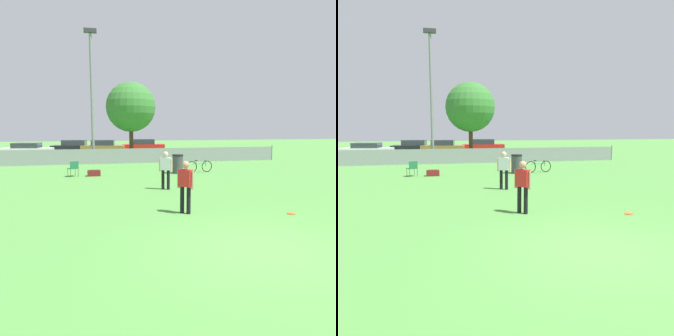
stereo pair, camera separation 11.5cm
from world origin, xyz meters
TOP-DOWN VIEW (x-y plane):
  - ground_plane at (0.00, 0.00)m, footprint 120.00×120.00m
  - fence_backline at (0.00, 18.00)m, footprint 21.22×0.07m
  - light_pole at (-3.65, 18.65)m, footprint 0.90×0.36m
  - tree_near_pole at (-0.73, 19.51)m, footprint 3.83×3.83m
  - player_receiver_white at (-0.61, 7.35)m, footprint 0.54×0.38m
  - player_defender_red at (-0.84, 3.37)m, footprint 0.45×0.47m
  - frisbee_disc at (2.33, 2.58)m, footprint 0.25×0.25m
  - folding_chair_sideline at (-4.70, 12.05)m, footprint 0.63×0.63m
  - bicycle_sideline at (2.48, 12.19)m, footprint 1.67×0.44m
  - trash_bin at (1.13, 12.07)m, footprint 0.64×0.64m
  - gear_bag_sideline at (-3.62, 12.04)m, footprint 0.70×0.39m
  - parked_car_white at (-9.54, 25.39)m, footprint 4.61×2.37m
  - parked_car_dark at (-5.51, 27.41)m, footprint 4.50×2.36m
  - parked_car_tan at (-2.73, 26.73)m, footprint 4.40×2.43m
  - parked_car_red at (1.40, 27.72)m, footprint 4.51×2.20m

SIDE VIEW (x-z plane):
  - ground_plane at x=0.00m, z-range 0.00..0.00m
  - frisbee_disc at x=2.33m, z-range 0.00..0.03m
  - gear_bag_sideline at x=-3.62m, z-range -0.01..0.33m
  - bicycle_sideline at x=2.48m, z-range -0.01..0.72m
  - folding_chair_sideline at x=-4.70m, z-range 0.08..0.92m
  - fence_backline at x=0.00m, z-range -0.05..1.16m
  - trash_bin at x=1.13m, z-range 0.00..1.10m
  - parked_car_white at x=-9.54m, z-range 0.00..1.28m
  - parked_car_dark at x=-5.51m, z-range -0.03..1.40m
  - parked_car_tan at x=-2.73m, z-range -0.01..1.42m
  - parked_car_red at x=1.40m, z-range -0.02..1.43m
  - player_receiver_white at x=-0.61m, z-range 0.14..1.77m
  - player_defender_red at x=-0.84m, z-range 0.14..1.77m
  - tree_near_pole at x=-0.73m, z-range 1.13..7.27m
  - light_pole at x=-3.65m, z-range 0.78..10.39m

